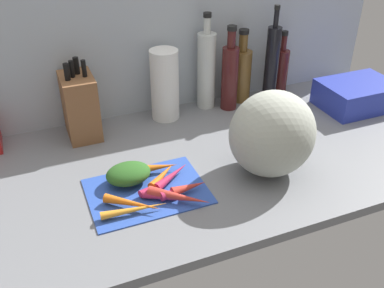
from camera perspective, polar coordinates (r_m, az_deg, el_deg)
name	(u,v)px	position (r cm, az deg, el deg)	size (l,w,h in cm)	color
ground_plane	(212,158)	(141.23, 2.57, -1.84)	(170.00, 80.00, 3.00)	slate
wall_back	(169,29)	(160.21, -3.05, 14.84)	(170.00, 3.00, 60.00)	#ADB7C1
cutting_board	(147,191)	(124.78, -5.90, -6.09)	(33.06, 24.52, 0.80)	#2D51B7
carrot_0	(178,191)	(121.11, -1.88, -6.20)	(2.70, 2.70, 10.19)	#B2264C
carrot_1	(179,197)	(118.80, -1.69, -6.93)	(3.19, 3.19, 17.55)	red
carrot_2	(189,187)	(122.41, -0.38, -5.66)	(2.89, 2.89, 10.40)	red
carrot_3	(172,176)	(127.01, -2.63, -4.15)	(2.76, 2.76, 14.35)	#B2264C
carrot_4	(157,186)	(123.92, -4.65, -5.47)	(2.12, 2.12, 11.48)	#B2264C
carrot_5	(175,198)	(119.29, -2.28, -7.10)	(2.05, 2.05, 17.84)	#B2264C
carrot_6	(158,167)	(130.67, -4.48, -3.03)	(2.90, 2.90, 11.77)	orange
carrot_7	(163,175)	(127.48, -3.86, -4.07)	(2.67, 2.67, 12.70)	orange
carrot_8	(132,203)	(118.13, -7.81, -7.71)	(2.62, 2.62, 16.07)	orange
carrot_9	(135,209)	(116.46, -7.50, -8.49)	(2.22, 2.22, 17.87)	orange
carrot_greens_pile	(128,174)	(126.65, -8.32, -3.86)	(12.99, 9.99, 5.50)	#2D6023
winter_squash	(272,134)	(127.78, 10.44, 1.30)	(25.58, 23.33, 25.86)	#B2B7A8
knife_block	(80,106)	(150.17, -14.42, 4.85)	(10.44, 15.30, 27.17)	brown
paper_towel_roll	(165,85)	(156.65, -3.58, 7.72)	(10.09, 10.09, 25.75)	white
bottle_0	(206,70)	(164.05, 1.89, 9.70)	(6.89, 6.89, 35.99)	silver
bottle_1	(230,76)	(163.79, 4.96, 8.90)	(6.22, 6.22, 31.85)	#471919
bottle_2	(241,73)	(171.51, 6.47, 9.17)	(7.51, 7.51, 28.41)	brown
bottle_3	(272,64)	(170.49, 10.37, 10.25)	(5.25, 5.25, 37.54)	black
bottle_4	(281,70)	(180.20, 11.54, 9.41)	(5.68, 5.68, 25.84)	#471919
dish_rack	(357,95)	(178.94, 20.77, 6.04)	(27.64, 20.26, 9.92)	#2838AD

